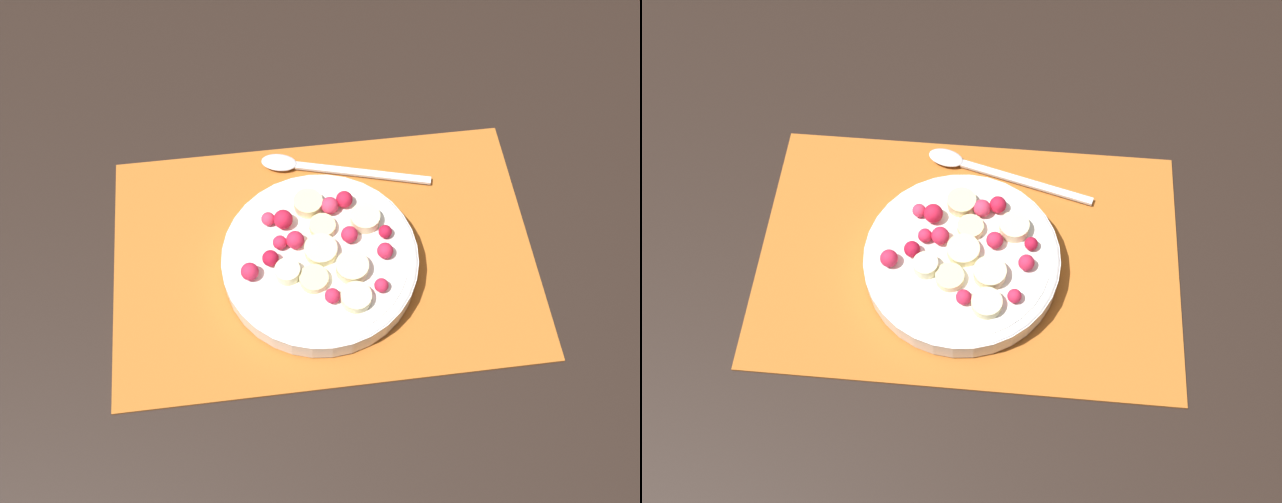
{
  "view_description": "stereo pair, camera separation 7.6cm",
  "coord_description": "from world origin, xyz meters",
  "views": [
    {
      "loc": [
        -0.05,
        -0.38,
        0.71
      ],
      "look_at": [
        -0.01,
        -0.02,
        0.04
      ],
      "focal_mm": 40.0,
      "sensor_mm": 36.0,
      "label": 1
    },
    {
      "loc": [
        0.03,
        -0.38,
        0.71
      ],
      "look_at": [
        -0.01,
        -0.02,
        0.04
      ],
      "focal_mm": 40.0,
      "sensor_mm": 36.0,
      "label": 2
    }
  ],
  "objects": [
    {
      "name": "fruit_bowl",
      "position": [
        -0.01,
        -0.02,
        0.02
      ],
      "size": [
        0.21,
        0.21,
        0.05
      ],
      "color": "white",
      "rests_on": "placemat"
    },
    {
      "name": "placemat",
      "position": [
        0.0,
        0.0,
        0.0
      ],
      "size": [
        0.47,
        0.31,
        0.01
      ],
      "color": "#B26023",
      "rests_on": "ground_plane"
    },
    {
      "name": "spoon",
      "position": [
        0.0,
        0.12,
        0.01
      ],
      "size": [
        0.2,
        0.07,
        0.01
      ],
      "rotation": [
        0.0,
        0.0,
        2.88
      ],
      "color": "silver",
      "rests_on": "placemat"
    },
    {
      "name": "ground_plane",
      "position": [
        0.0,
        0.0,
        0.0
      ],
      "size": [
        3.0,
        3.0,
        0.0
      ],
      "primitive_type": "plane",
      "color": "black"
    }
  ]
}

